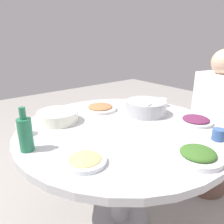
{
  "coord_description": "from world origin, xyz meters",
  "views": [
    {
      "loc": [
        0.82,
        0.93,
        1.28
      ],
      "look_at": [
        -0.01,
        -0.1,
        0.82
      ],
      "focal_mm": 34.63,
      "sensor_mm": 36.0,
      "label": 1
    }
  ],
  "objects_px": {
    "dish_noodles": "(85,160)",
    "dish_tofu_braise": "(100,108)",
    "dish_eggplant": "(196,120)",
    "round_dining_table": "(121,144)",
    "soup_bowl": "(58,117)",
    "tea_cup_near": "(23,129)",
    "diner_left": "(217,107)",
    "tea_cup_far": "(218,135)",
    "stool_for_diner_left": "(207,166)",
    "tea_cup_side": "(162,102)",
    "rice_bowl": "(146,107)",
    "dish_greens": "(198,155)",
    "green_bottle": "(25,133)"
  },
  "relations": [
    {
      "from": "dish_eggplant",
      "to": "diner_left",
      "type": "bearing_deg",
      "value": -171.11
    },
    {
      "from": "dish_eggplant",
      "to": "tea_cup_side",
      "type": "height_order",
      "value": "tea_cup_side"
    },
    {
      "from": "tea_cup_near",
      "to": "diner_left",
      "type": "distance_m",
      "value": 1.42
    },
    {
      "from": "dish_noodles",
      "to": "dish_greens",
      "type": "height_order",
      "value": "dish_greens"
    },
    {
      "from": "green_bottle",
      "to": "tea_cup_side",
      "type": "distance_m",
      "value": 1.09
    },
    {
      "from": "soup_bowl",
      "to": "green_bottle",
      "type": "height_order",
      "value": "green_bottle"
    },
    {
      "from": "soup_bowl",
      "to": "tea_cup_near",
      "type": "distance_m",
      "value": 0.25
    },
    {
      "from": "dish_noodles",
      "to": "diner_left",
      "type": "height_order",
      "value": "diner_left"
    },
    {
      "from": "rice_bowl",
      "to": "tea_cup_far",
      "type": "relative_size",
      "value": 4.4
    },
    {
      "from": "dish_tofu_braise",
      "to": "tea_cup_side",
      "type": "relative_size",
      "value": 3.55
    },
    {
      "from": "soup_bowl",
      "to": "stool_for_diner_left",
      "type": "xyz_separation_m",
      "value": [
        -1.11,
        0.51,
        -0.56
      ]
    },
    {
      "from": "tea_cup_near",
      "to": "tea_cup_side",
      "type": "xyz_separation_m",
      "value": [
        -1.04,
        0.15,
        -0.0
      ]
    },
    {
      "from": "dish_greens",
      "to": "tea_cup_near",
      "type": "bearing_deg",
      "value": -55.29
    },
    {
      "from": "dish_eggplant",
      "to": "tea_cup_far",
      "type": "bearing_deg",
      "value": 58.6
    },
    {
      "from": "soup_bowl",
      "to": "dish_greens",
      "type": "height_order",
      "value": "soup_bowl"
    },
    {
      "from": "rice_bowl",
      "to": "dish_eggplant",
      "type": "bearing_deg",
      "value": 111.17
    },
    {
      "from": "dish_noodles",
      "to": "stool_for_diner_left",
      "type": "distance_m",
      "value": 1.35
    },
    {
      "from": "round_dining_table",
      "to": "rice_bowl",
      "type": "bearing_deg",
      "value": -167.01
    },
    {
      "from": "dish_noodles",
      "to": "dish_tofu_braise",
      "type": "height_order",
      "value": "dish_tofu_braise"
    },
    {
      "from": "dish_noodles",
      "to": "tea_cup_side",
      "type": "xyz_separation_m",
      "value": [
        -0.93,
        -0.32,
        0.02
      ]
    },
    {
      "from": "tea_cup_far",
      "to": "dish_greens",
      "type": "bearing_deg",
      "value": 8.2
    },
    {
      "from": "stool_for_diner_left",
      "to": "diner_left",
      "type": "relative_size",
      "value": 0.58
    },
    {
      "from": "round_dining_table",
      "to": "soup_bowl",
      "type": "height_order",
      "value": "soup_bowl"
    },
    {
      "from": "rice_bowl",
      "to": "dish_noodles",
      "type": "xyz_separation_m",
      "value": [
        0.69,
        0.28,
        -0.04
      ]
    },
    {
      "from": "tea_cup_far",
      "to": "diner_left",
      "type": "xyz_separation_m",
      "value": [
        -0.55,
        -0.28,
        -0.02
      ]
    },
    {
      "from": "rice_bowl",
      "to": "dish_noodles",
      "type": "relative_size",
      "value": 1.5
    },
    {
      "from": "dish_greens",
      "to": "dish_tofu_braise",
      "type": "bearing_deg",
      "value": -94.3
    },
    {
      "from": "diner_left",
      "to": "dish_noodles",
      "type": "bearing_deg",
      "value": 0.9
    },
    {
      "from": "dish_eggplant",
      "to": "diner_left",
      "type": "distance_m",
      "value": 0.42
    },
    {
      "from": "tea_cup_far",
      "to": "diner_left",
      "type": "relative_size",
      "value": 0.09
    },
    {
      "from": "round_dining_table",
      "to": "soup_bowl",
      "type": "xyz_separation_m",
      "value": [
        0.27,
        -0.32,
        0.15
      ]
    },
    {
      "from": "round_dining_table",
      "to": "stool_for_diner_left",
      "type": "distance_m",
      "value": 0.95
    },
    {
      "from": "dish_eggplant",
      "to": "round_dining_table",
      "type": "bearing_deg",
      "value": -31.62
    },
    {
      "from": "rice_bowl",
      "to": "green_bottle",
      "type": "xyz_separation_m",
      "value": [
        0.85,
        0.0,
        0.04
      ]
    },
    {
      "from": "dish_tofu_braise",
      "to": "diner_left",
      "type": "bearing_deg",
      "value": 144.68
    },
    {
      "from": "tea_cup_far",
      "to": "stool_for_diner_left",
      "type": "relative_size",
      "value": 0.15
    },
    {
      "from": "round_dining_table",
      "to": "green_bottle",
      "type": "distance_m",
      "value": 0.6
    },
    {
      "from": "diner_left",
      "to": "rice_bowl",
      "type": "bearing_deg",
      "value": -25.47
    },
    {
      "from": "green_bottle",
      "to": "tea_cup_near",
      "type": "distance_m",
      "value": 0.21
    },
    {
      "from": "tea_cup_side",
      "to": "stool_for_diner_left",
      "type": "distance_m",
      "value": 0.71
    },
    {
      "from": "soup_bowl",
      "to": "stool_for_diner_left",
      "type": "bearing_deg",
      "value": 155.15
    },
    {
      "from": "tea_cup_side",
      "to": "dish_greens",
      "type": "bearing_deg",
      "value": 50.35
    },
    {
      "from": "dish_eggplant",
      "to": "soup_bowl",
      "type": "bearing_deg",
      "value": -40.02
    },
    {
      "from": "dish_eggplant",
      "to": "tea_cup_side",
      "type": "bearing_deg",
      "value": -107.51
    },
    {
      "from": "round_dining_table",
      "to": "tea_cup_near",
      "type": "distance_m",
      "value": 0.59
    },
    {
      "from": "round_dining_table",
      "to": "dish_noodles",
      "type": "bearing_deg",
      "value": 28.11
    },
    {
      "from": "rice_bowl",
      "to": "tea_cup_far",
      "type": "height_order",
      "value": "rice_bowl"
    },
    {
      "from": "tea_cup_near",
      "to": "diner_left",
      "type": "xyz_separation_m",
      "value": [
        -1.35,
        0.45,
        -0.03
      ]
    },
    {
      "from": "soup_bowl",
      "to": "green_bottle",
      "type": "relative_size",
      "value": 1.18
    },
    {
      "from": "dish_noodles",
      "to": "round_dining_table",
      "type": "bearing_deg",
      "value": -151.89
    }
  ]
}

